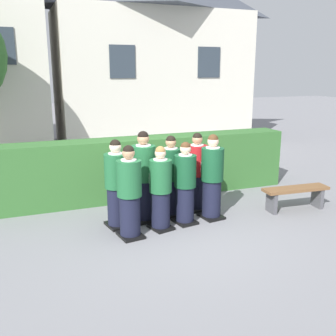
{
  "coord_description": "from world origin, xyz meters",
  "views": [
    {
      "loc": [
        -2.57,
        -6.3,
        2.81
      ],
      "look_at": [
        0.0,
        0.27,
        1.05
      ],
      "focal_mm": 41.8,
      "sensor_mm": 36.0,
      "label": 1
    }
  ],
  "objects_px": {
    "student_front_row_1": "(161,190)",
    "wooden_bench": "(295,194)",
    "student_front_row_3": "(212,179)",
    "student_rear_row_1": "(144,179)",
    "student_in_red_blazer": "(197,174)",
    "student_front_row_0": "(129,194)",
    "student_front_row_2": "(185,185)",
    "student_rear_row_2": "(171,178)",
    "student_rear_row_0": "(117,186)"
  },
  "relations": [
    {
      "from": "student_front_row_1",
      "to": "student_rear_row_1",
      "type": "height_order",
      "value": "student_rear_row_1"
    },
    {
      "from": "student_front_row_0",
      "to": "student_front_row_1",
      "type": "bearing_deg",
      "value": 13.26
    },
    {
      "from": "student_front_row_2",
      "to": "student_rear_row_1",
      "type": "height_order",
      "value": "student_rear_row_1"
    },
    {
      "from": "student_front_row_2",
      "to": "student_rear_row_0",
      "type": "relative_size",
      "value": 0.95
    },
    {
      "from": "student_front_row_3",
      "to": "student_rear_row_2",
      "type": "height_order",
      "value": "student_front_row_3"
    },
    {
      "from": "student_rear_row_1",
      "to": "student_in_red_blazer",
      "type": "height_order",
      "value": "student_rear_row_1"
    },
    {
      "from": "student_front_row_0",
      "to": "wooden_bench",
      "type": "xyz_separation_m",
      "value": [
        3.56,
        0.07,
        -0.42
      ]
    },
    {
      "from": "student_front_row_1",
      "to": "student_rear_row_1",
      "type": "bearing_deg",
      "value": 106.16
    },
    {
      "from": "student_front_row_0",
      "to": "student_in_red_blazer",
      "type": "xyz_separation_m",
      "value": [
        1.66,
        0.84,
        -0.0
      ]
    },
    {
      "from": "student_front_row_0",
      "to": "student_rear_row_0",
      "type": "bearing_deg",
      "value": 99.26
    },
    {
      "from": "student_front_row_2",
      "to": "student_rear_row_1",
      "type": "distance_m",
      "value": 0.79
    },
    {
      "from": "student_rear_row_1",
      "to": "student_front_row_0",
      "type": "bearing_deg",
      "value": -125.47
    },
    {
      "from": "student_front_row_0",
      "to": "student_rear_row_1",
      "type": "distance_m",
      "value": 0.81
    },
    {
      "from": "student_front_row_0",
      "to": "student_front_row_3",
      "type": "bearing_deg",
      "value": 9.99
    },
    {
      "from": "student_front_row_2",
      "to": "student_front_row_0",
      "type": "bearing_deg",
      "value": -167.87
    },
    {
      "from": "student_rear_row_0",
      "to": "student_front_row_1",
      "type": "bearing_deg",
      "value": -29.31
    },
    {
      "from": "student_front_row_1",
      "to": "wooden_bench",
      "type": "height_order",
      "value": "student_front_row_1"
    },
    {
      "from": "student_rear_row_0",
      "to": "wooden_bench",
      "type": "bearing_deg",
      "value": -7.35
    },
    {
      "from": "student_front_row_3",
      "to": "student_in_red_blazer",
      "type": "xyz_separation_m",
      "value": [
        -0.07,
        0.54,
        -0.02
      ]
    },
    {
      "from": "student_rear_row_0",
      "to": "student_in_red_blazer",
      "type": "xyz_separation_m",
      "value": [
        1.75,
        0.3,
        -0.01
      ]
    },
    {
      "from": "student_front_row_2",
      "to": "student_rear_row_2",
      "type": "distance_m",
      "value": 0.5
    },
    {
      "from": "student_front_row_3",
      "to": "student_rear_row_0",
      "type": "bearing_deg",
      "value": 172.62
    },
    {
      "from": "student_front_row_0",
      "to": "student_front_row_2",
      "type": "bearing_deg",
      "value": 12.13
    },
    {
      "from": "wooden_bench",
      "to": "student_front_row_3",
      "type": "bearing_deg",
      "value": 172.68
    },
    {
      "from": "student_front_row_3",
      "to": "student_rear_row_2",
      "type": "bearing_deg",
      "value": 147.96
    },
    {
      "from": "student_rear_row_1",
      "to": "student_in_red_blazer",
      "type": "distance_m",
      "value": 1.21
    },
    {
      "from": "student_front_row_2",
      "to": "student_in_red_blazer",
      "type": "distance_m",
      "value": 0.79
    },
    {
      "from": "student_front_row_1",
      "to": "student_rear_row_2",
      "type": "bearing_deg",
      "value": 53.75
    },
    {
      "from": "student_front_row_3",
      "to": "student_in_red_blazer",
      "type": "bearing_deg",
      "value": 97.47
    },
    {
      "from": "student_front_row_2",
      "to": "student_rear_row_0",
      "type": "height_order",
      "value": "student_rear_row_0"
    },
    {
      "from": "student_front_row_2",
      "to": "student_rear_row_0",
      "type": "xyz_separation_m",
      "value": [
        -1.23,
        0.3,
        0.04
      ]
    },
    {
      "from": "student_rear_row_0",
      "to": "student_rear_row_2",
      "type": "relative_size",
      "value": 1.02
    },
    {
      "from": "student_front_row_3",
      "to": "wooden_bench",
      "type": "height_order",
      "value": "student_front_row_3"
    },
    {
      "from": "student_rear_row_1",
      "to": "wooden_bench",
      "type": "height_order",
      "value": "student_rear_row_1"
    },
    {
      "from": "student_front_row_3",
      "to": "student_rear_row_2",
      "type": "xyz_separation_m",
      "value": [
        -0.68,
        0.43,
        -0.02
      ]
    },
    {
      "from": "student_rear_row_2",
      "to": "student_in_red_blazer",
      "type": "distance_m",
      "value": 0.62
    },
    {
      "from": "student_front_row_0",
      "to": "student_front_row_2",
      "type": "height_order",
      "value": "student_front_row_0"
    },
    {
      "from": "wooden_bench",
      "to": "student_front_row_1",
      "type": "bearing_deg",
      "value": 178.55
    },
    {
      "from": "wooden_bench",
      "to": "student_in_red_blazer",
      "type": "bearing_deg",
      "value": 157.85
    },
    {
      "from": "student_front_row_2",
      "to": "student_front_row_3",
      "type": "xyz_separation_m",
      "value": [
        0.59,
        0.06,
        0.05
      ]
    },
    {
      "from": "student_front_row_1",
      "to": "student_in_red_blazer",
      "type": "bearing_deg",
      "value": 33.68
    },
    {
      "from": "student_front_row_1",
      "to": "student_front_row_3",
      "type": "relative_size",
      "value": 0.93
    },
    {
      "from": "student_rear_row_0",
      "to": "wooden_bench",
      "type": "relative_size",
      "value": 1.15
    },
    {
      "from": "student_front_row_0",
      "to": "student_front_row_1",
      "type": "distance_m",
      "value": 0.64
    },
    {
      "from": "student_front_row_3",
      "to": "student_front_row_1",
      "type": "bearing_deg",
      "value": -171.85
    },
    {
      "from": "wooden_bench",
      "to": "student_rear_row_0",
      "type": "bearing_deg",
      "value": 172.65
    },
    {
      "from": "student_front_row_1",
      "to": "wooden_bench",
      "type": "distance_m",
      "value": 2.96
    },
    {
      "from": "student_in_red_blazer",
      "to": "student_front_row_1",
      "type": "bearing_deg",
      "value": -146.32
    },
    {
      "from": "student_front_row_1",
      "to": "student_front_row_3",
      "type": "height_order",
      "value": "student_front_row_3"
    },
    {
      "from": "student_rear_row_0",
      "to": "student_front_row_3",
      "type": "bearing_deg",
      "value": -7.38
    }
  ]
}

